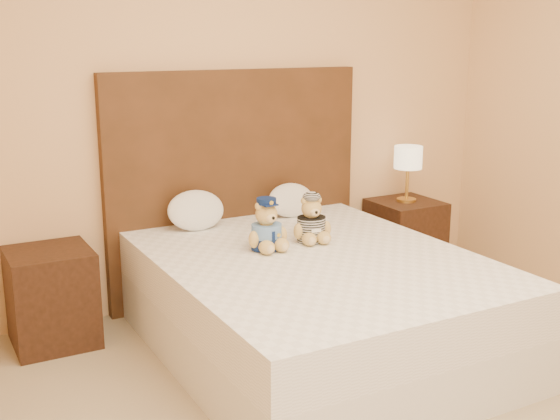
# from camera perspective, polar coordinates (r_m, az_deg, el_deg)

# --- Properties ---
(room_walls) EXTENTS (4.04, 4.52, 2.72)m
(room_walls) POSITION_cam_1_polar(r_m,az_deg,el_deg) (3.01, 10.89, 15.67)
(room_walls) COLOR #E1B07B
(room_walls) RESTS_ON ground
(bed) EXTENTS (1.60, 2.00, 0.55)m
(bed) POSITION_cam_1_polar(r_m,az_deg,el_deg) (3.89, 2.87, -7.65)
(bed) COLOR white
(bed) RESTS_ON ground
(headboard) EXTENTS (1.75, 0.08, 1.50)m
(headboard) POSITION_cam_1_polar(r_m,az_deg,el_deg) (4.61, -3.60, 1.97)
(headboard) COLOR #502D18
(headboard) RESTS_ON ground
(nightstand_left) EXTENTS (0.45, 0.45, 0.55)m
(nightstand_left) POSITION_cam_1_polar(r_m,az_deg,el_deg) (4.18, -18.05, -6.75)
(nightstand_left) COLOR #3A1E12
(nightstand_left) RESTS_ON ground
(nightstand_right) EXTENTS (0.45, 0.45, 0.55)m
(nightstand_right) POSITION_cam_1_polar(r_m,az_deg,el_deg) (5.19, 10.09, -2.24)
(nightstand_right) COLOR #3A1E12
(nightstand_right) RESTS_ON ground
(lamp) EXTENTS (0.20, 0.20, 0.40)m
(lamp) POSITION_cam_1_polar(r_m,az_deg,el_deg) (5.06, 10.37, 4.00)
(lamp) COLOR gold
(lamp) RESTS_ON nightstand_right
(teddy_police) EXTENTS (0.26, 0.25, 0.29)m
(teddy_police) POSITION_cam_1_polar(r_m,az_deg,el_deg) (3.87, -1.11, -1.17)
(teddy_police) COLOR tan
(teddy_police) RESTS_ON bed
(teddy_prisoner) EXTENTS (0.27, 0.26, 0.27)m
(teddy_prisoner) POSITION_cam_1_polar(r_m,az_deg,el_deg) (4.03, 2.57, -0.71)
(teddy_prisoner) COLOR tan
(teddy_prisoner) RESTS_ON bed
(pillow_left) EXTENTS (0.36, 0.24, 0.26)m
(pillow_left) POSITION_cam_1_polar(r_m,az_deg,el_deg) (4.32, -6.85, 0.13)
(pillow_left) COLOR white
(pillow_left) RESTS_ON bed
(pillow_right) EXTENTS (0.33, 0.21, 0.23)m
(pillow_right) POSITION_cam_1_polar(r_m,az_deg,el_deg) (4.61, 0.92, 0.94)
(pillow_right) COLOR white
(pillow_right) RESTS_ON bed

